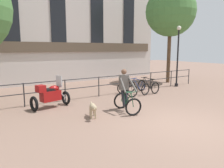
# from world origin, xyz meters

# --- Properties ---
(ground_plane) EXTENTS (60.00, 60.00, 0.00)m
(ground_plane) POSITION_xyz_m (0.00, 0.00, 0.00)
(ground_plane) COLOR #846656
(canal_railing) EXTENTS (15.05, 0.05, 1.05)m
(canal_railing) POSITION_xyz_m (-0.00, 5.20, 0.71)
(canal_railing) COLOR #232326
(canal_railing) RESTS_ON ground_plane
(building_facade) EXTENTS (18.00, 0.72, 10.57)m
(building_facade) POSITION_xyz_m (0.00, 10.99, 5.26)
(building_facade) COLOR beige
(building_facade) RESTS_ON ground_plane
(cyclist_with_bike) EXTENTS (0.91, 1.29, 1.70)m
(cyclist_with_bike) POSITION_xyz_m (-0.51, 2.24, 0.76)
(cyclist_with_bike) COLOR black
(cyclist_with_bike) RESTS_ON ground_plane
(dog) EXTENTS (0.47, 0.98, 0.57)m
(dog) POSITION_xyz_m (-2.05, 2.18, 0.39)
(dog) COLOR tan
(dog) RESTS_ON ground_plane
(parked_motorcycle) EXTENTS (1.71, 0.92, 1.35)m
(parked_motorcycle) POSITION_xyz_m (-2.86, 4.41, 0.56)
(parked_motorcycle) COLOR black
(parked_motorcycle) RESTS_ON ground_plane
(parked_bicycle_near_lamp) EXTENTS (0.80, 1.19, 0.86)m
(parked_bicycle_near_lamp) POSITION_xyz_m (1.39, 4.54, 0.36)
(parked_bicycle_near_lamp) COLOR black
(parked_bicycle_near_lamp) RESTS_ON ground_plane
(parked_bicycle_mid_left) EXTENTS (0.80, 1.19, 0.86)m
(parked_bicycle_mid_left) POSITION_xyz_m (2.16, 4.54, 0.36)
(parked_bicycle_mid_left) COLOR black
(parked_bicycle_mid_left) RESTS_ON ground_plane
(parked_bicycle_mid_right) EXTENTS (0.74, 1.16, 0.86)m
(parked_bicycle_mid_right) POSITION_xyz_m (2.93, 4.54, 0.36)
(parked_bicycle_mid_right) COLOR black
(parked_bicycle_mid_right) RESTS_ON ground_plane
(street_lamp) EXTENTS (0.28, 0.28, 3.95)m
(street_lamp) POSITION_xyz_m (5.89, 4.96, 2.23)
(street_lamp) COLOR black
(street_lamp) RESTS_ON ground_plane
(tree_canalside_right) EXTENTS (3.55, 3.55, 6.91)m
(tree_canalside_right) POSITION_xyz_m (6.79, 6.50, 5.11)
(tree_canalside_right) COLOR brown
(tree_canalside_right) RESTS_ON ground_plane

